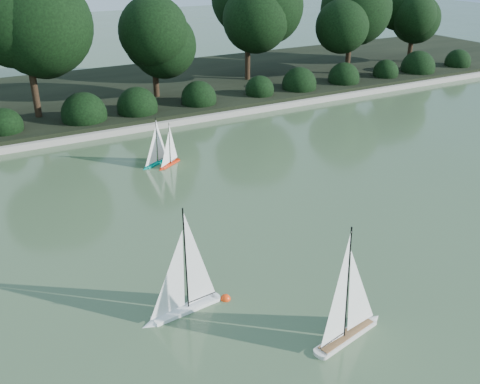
# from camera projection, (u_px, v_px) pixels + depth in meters

# --- Properties ---
(ground) EXTENTS (80.00, 80.00, 0.00)m
(ground) POSITION_uv_depth(u_px,v_px,m) (344.00, 274.00, 9.07)
(ground) COLOR #3C5634
(ground) RESTS_ON ground
(pond_coping) EXTENTS (40.00, 0.35, 0.18)m
(pond_coping) POSITION_uv_depth(u_px,v_px,m) (155.00, 125.00, 16.17)
(pond_coping) COLOR gray
(pond_coping) RESTS_ON ground
(far_bank) EXTENTS (40.00, 8.00, 0.30)m
(far_bank) POSITION_uv_depth(u_px,v_px,m) (115.00, 94.00, 19.32)
(far_bank) COLOR black
(far_bank) RESTS_ON ground
(tree_line) EXTENTS (26.31, 3.93, 4.39)m
(tree_line) POSITION_uv_depth(u_px,v_px,m) (158.00, 25.00, 17.56)
(tree_line) COLOR black
(tree_line) RESTS_ON ground
(shrub_hedge) EXTENTS (29.10, 1.10, 1.10)m
(shrub_hedge) POSITION_uv_depth(u_px,v_px,m) (144.00, 106.00, 16.73)
(shrub_hedge) COLOR black
(shrub_hedge) RESTS_ON ground
(sailboat_white_a) EXTENTS (1.35, 0.35, 1.83)m
(sailboat_white_a) POSITION_uv_depth(u_px,v_px,m) (179.00, 297.00, 7.99)
(sailboat_white_a) COLOR white
(sailboat_white_a) RESTS_ON ground
(sailboat_white_b) EXTENTS (1.39, 0.49, 1.90)m
(sailboat_white_b) POSITION_uv_depth(u_px,v_px,m) (353.00, 318.00, 7.54)
(sailboat_white_b) COLOR silver
(sailboat_white_b) RESTS_ON ground
(sailboat_orange) EXTENTS (0.77, 0.56, 1.17)m
(sailboat_orange) POSITION_uv_depth(u_px,v_px,m) (168.00, 159.00, 13.41)
(sailboat_orange) COLOR red
(sailboat_orange) RESTS_ON ground
(sailboat_teal) EXTENTS (0.90, 0.52, 1.29)m
(sailboat_teal) POSITION_uv_depth(u_px,v_px,m) (155.00, 157.00, 13.45)
(sailboat_teal) COLOR #008373
(sailboat_teal) RESTS_ON ground
(race_buoy) EXTENTS (0.16, 0.16, 0.16)m
(race_buoy) POSITION_uv_depth(u_px,v_px,m) (226.00, 299.00, 8.43)
(race_buoy) COLOR #F73B0D
(race_buoy) RESTS_ON ground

